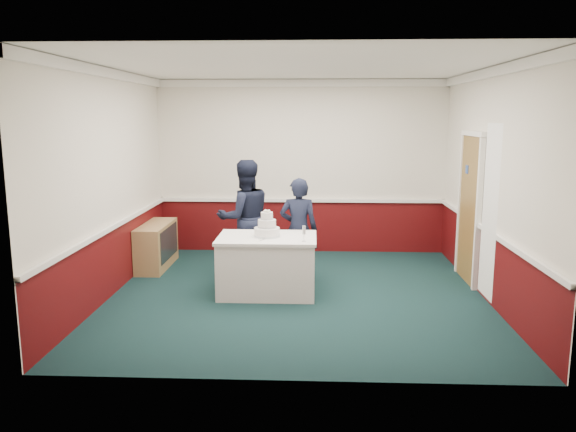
{
  "coord_description": "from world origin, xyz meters",
  "views": [
    {
      "loc": [
        0.2,
        -7.28,
        2.39
      ],
      "look_at": [
        -0.12,
        -0.1,
        1.1
      ],
      "focal_mm": 35.0,
      "sensor_mm": 36.0,
      "label": 1
    }
  ],
  "objects_px": {
    "cake_table": "(267,265)",
    "person_man": "(245,218)",
    "sideboard": "(157,245)",
    "cake_knife": "(263,239)",
    "person_woman": "(299,230)",
    "champagne_flute": "(304,231)",
    "wedding_cake": "(267,228)"
  },
  "relations": [
    {
      "from": "sideboard",
      "to": "person_woman",
      "type": "relative_size",
      "value": 0.79
    },
    {
      "from": "sideboard",
      "to": "person_man",
      "type": "distance_m",
      "value": 1.59
    },
    {
      "from": "cake_table",
      "to": "champagne_flute",
      "type": "xyz_separation_m",
      "value": [
        0.5,
        -0.28,
        0.53
      ]
    },
    {
      "from": "sideboard",
      "to": "wedding_cake",
      "type": "bearing_deg",
      "value": -34.07
    },
    {
      "from": "cake_knife",
      "to": "person_woman",
      "type": "relative_size",
      "value": 0.15
    },
    {
      "from": "person_woman",
      "to": "sideboard",
      "type": "bearing_deg",
      "value": -12.33
    },
    {
      "from": "sideboard",
      "to": "cake_table",
      "type": "relative_size",
      "value": 0.91
    },
    {
      "from": "champagne_flute",
      "to": "person_woman",
      "type": "relative_size",
      "value": 0.14
    },
    {
      "from": "sideboard",
      "to": "champagne_flute",
      "type": "distance_m",
      "value": 2.89
    },
    {
      "from": "sideboard",
      "to": "wedding_cake",
      "type": "relative_size",
      "value": 3.3
    },
    {
      "from": "sideboard",
      "to": "cake_table",
      "type": "bearing_deg",
      "value": -34.07
    },
    {
      "from": "wedding_cake",
      "to": "cake_knife",
      "type": "bearing_deg",
      "value": -98.53
    },
    {
      "from": "sideboard",
      "to": "person_man",
      "type": "xyz_separation_m",
      "value": [
        1.46,
        -0.35,
        0.52
      ]
    },
    {
      "from": "cake_table",
      "to": "cake_knife",
      "type": "distance_m",
      "value": 0.44
    },
    {
      "from": "cake_table",
      "to": "person_woman",
      "type": "bearing_deg",
      "value": 57.56
    },
    {
      "from": "cake_table",
      "to": "person_man",
      "type": "distance_m",
      "value": 1.11
    },
    {
      "from": "cake_knife",
      "to": "person_man",
      "type": "height_order",
      "value": "person_man"
    },
    {
      "from": "sideboard",
      "to": "cake_table",
      "type": "distance_m",
      "value": 2.26
    },
    {
      "from": "cake_table",
      "to": "person_woman",
      "type": "xyz_separation_m",
      "value": [
        0.41,
        0.64,
        0.36
      ]
    },
    {
      "from": "sideboard",
      "to": "cake_knife",
      "type": "bearing_deg",
      "value": -38.52
    },
    {
      "from": "person_woman",
      "to": "champagne_flute",
      "type": "bearing_deg",
      "value": 98.66
    },
    {
      "from": "cake_knife",
      "to": "champagne_flute",
      "type": "bearing_deg",
      "value": 15.55
    },
    {
      "from": "wedding_cake",
      "to": "sideboard",
      "type": "bearing_deg",
      "value": 145.93
    },
    {
      "from": "cake_table",
      "to": "cake_knife",
      "type": "relative_size",
      "value": 6.0
    },
    {
      "from": "cake_knife",
      "to": "sideboard",
      "type": "bearing_deg",
      "value": 165.61
    },
    {
      "from": "champagne_flute",
      "to": "cake_table",
      "type": "bearing_deg",
      "value": 150.75
    },
    {
      "from": "cake_table",
      "to": "champagne_flute",
      "type": "height_order",
      "value": "champagne_flute"
    },
    {
      "from": "sideboard",
      "to": "champagne_flute",
      "type": "xyz_separation_m",
      "value": [
        2.37,
        -1.54,
        0.58
      ]
    },
    {
      "from": "wedding_cake",
      "to": "cake_table",
      "type": "bearing_deg",
      "value": -90.0
    },
    {
      "from": "wedding_cake",
      "to": "champagne_flute",
      "type": "distance_m",
      "value": 0.57
    },
    {
      "from": "person_man",
      "to": "cake_knife",
      "type": "bearing_deg",
      "value": 86.33
    },
    {
      "from": "cake_table",
      "to": "person_man",
      "type": "bearing_deg",
      "value": 114.01
    }
  ]
}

